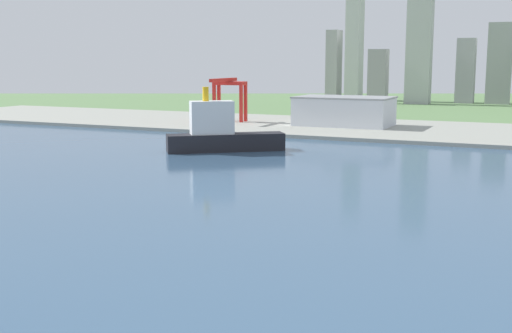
% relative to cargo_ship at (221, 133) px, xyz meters
% --- Properties ---
extents(ground_plane, '(2400.00, 2400.00, 0.00)m').
position_rel_cargo_ship_xyz_m(ground_plane, '(67.39, -47.32, -10.21)').
color(ground_plane, '#5B7F4D').
extents(water_bay, '(840.00, 360.00, 0.15)m').
position_rel_cargo_ship_xyz_m(water_bay, '(67.39, -107.32, -10.13)').
color(water_bay, '#385675').
rests_on(water_bay, ground).
extents(industrial_pier, '(840.00, 140.00, 2.50)m').
position_rel_cargo_ship_xyz_m(industrial_pier, '(67.39, 142.68, -8.96)').
color(industrial_pier, gray).
rests_on(industrial_pier, ground).
extents(cargo_ship, '(60.40, 50.34, 35.72)m').
position_rel_cargo_ship_xyz_m(cargo_ship, '(0.00, 0.00, 0.00)').
color(cargo_ship, black).
rests_on(cargo_ship, water_bay).
extents(port_crane_red, '(26.08, 41.93, 34.07)m').
position_rel_cargo_ship_xyz_m(port_crane_red, '(-65.80, 139.20, 17.23)').
color(port_crane_red, red).
rests_on(port_crane_red, industrial_pier).
extents(warehouse_main, '(69.63, 42.77, 21.33)m').
position_rel_cargo_ship_xyz_m(warehouse_main, '(26.31, 146.29, 2.98)').
color(warehouse_main, silver).
rests_on(warehouse_main, industrial_pier).
extents(distant_skyline, '(406.14, 76.61, 153.43)m').
position_rel_cargo_ship_xyz_m(distant_skyline, '(89.99, 473.07, 46.25)').
color(distant_skyline, '#98979A').
rests_on(distant_skyline, ground).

